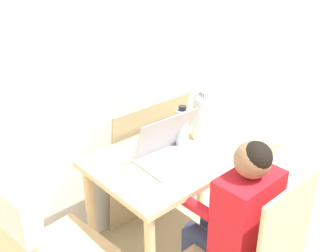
{
  "coord_description": "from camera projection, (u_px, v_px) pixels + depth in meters",
  "views": [
    {
      "loc": [
        -1.18,
        0.41,
        1.79
      ],
      "look_at": [
        0.01,
        1.72,
        0.91
      ],
      "focal_mm": 42.0,
      "sensor_mm": 36.0,
      "label": 1
    }
  ],
  "objects": [
    {
      "name": "wall_back",
      "position": [
        105.0,
        41.0,
        2.16
      ],
      "size": [
        6.4,
        0.05,
        2.5
      ],
      "color": "white",
      "rests_on": "ground_plane"
    },
    {
      "name": "water_bottle",
      "position": [
        182.0,
        127.0,
        2.12
      ],
      "size": [
        0.07,
        0.07,
        0.24
      ],
      "color": "silver",
      "rests_on": "dining_table"
    },
    {
      "name": "person_seated",
      "position": [
        236.0,
        216.0,
        1.77
      ],
      "size": [
        0.31,
        0.42,
        1.04
      ],
      "rotation": [
        0.0,
        0.0,
        3.16
      ],
      "color": "red",
      "rests_on": "ground_plane"
    },
    {
      "name": "flower_vase",
      "position": [
        200.0,
        115.0,
        2.19
      ],
      "size": [
        0.08,
        0.08,
        0.31
      ],
      "color": "silver",
      "rests_on": "dining_table"
    },
    {
      "name": "chair_spare",
      "position": [
        31.0,
        236.0,
        1.68
      ],
      "size": [
        0.47,
        0.44,
        0.93
      ],
      "rotation": [
        0.0,
        0.0,
        1.67
      ],
      "color": "#D6B784",
      "rests_on": "ground_plane"
    },
    {
      "name": "cardboard_panel",
      "position": [
        149.0,
        163.0,
        2.56
      ],
      "size": [
        0.59,
        0.14,
        0.88
      ],
      "color": "tan",
      "rests_on": "ground_plane"
    },
    {
      "name": "laptop",
      "position": [
        171.0,
        149.0,
        2.03
      ],
      "size": [
        0.37,
        0.27,
        0.24
      ],
      "rotation": [
        0.0,
        0.0,
        -0.05
      ],
      "color": "#B2B2B7",
      "rests_on": "dining_table"
    },
    {
      "name": "dining_table",
      "position": [
        182.0,
        169.0,
        2.17
      ],
      "size": [
        0.99,
        0.61,
        0.73
      ],
      "color": "#D6B784",
      "rests_on": "ground_plane"
    }
  ]
}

